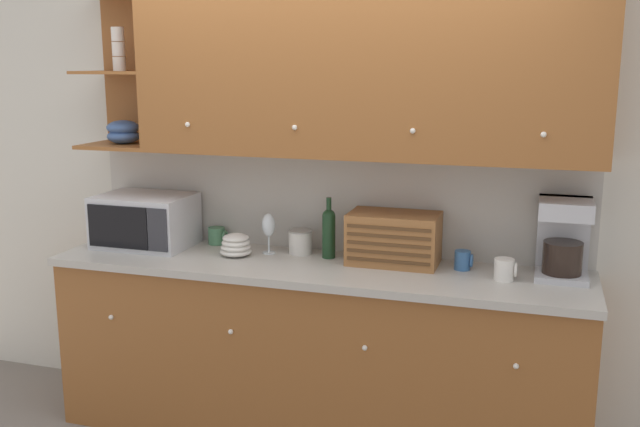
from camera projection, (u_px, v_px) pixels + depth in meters
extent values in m
plane|color=slate|center=(331.00, 409.00, 4.12)|extent=(24.00, 24.00, 0.00)
cube|color=beige|center=(333.00, 187.00, 3.88)|extent=(5.14, 0.06, 2.60)
cube|color=#935628|center=(315.00, 355.00, 3.75)|extent=(2.74, 0.59, 0.92)
cube|color=#B7B2A8|center=(314.00, 268.00, 3.64)|extent=(2.76, 0.62, 0.04)
sphere|color=white|center=(111.00, 317.00, 3.73)|extent=(0.03, 0.03, 0.03)
sphere|color=white|center=(231.00, 332.00, 3.53)|extent=(0.03, 0.03, 0.03)
sphere|color=white|center=(365.00, 348.00, 3.33)|extent=(0.03, 0.03, 0.03)
sphere|color=white|center=(516.00, 366.00, 3.13)|extent=(0.03, 0.03, 0.03)
cube|color=#B7B2A8|center=(331.00, 201.00, 3.86)|extent=(2.74, 0.01, 0.55)
cube|color=#935628|center=(362.00, 70.00, 3.49)|extent=(2.32, 0.36, 0.86)
cube|color=#935628|center=(137.00, 69.00, 4.06)|extent=(0.42, 0.02, 0.86)
cube|color=#935628|center=(124.00, 145.00, 3.98)|extent=(0.42, 0.36, 0.02)
cube|color=#935628|center=(120.00, 72.00, 3.90)|extent=(0.42, 0.36, 0.02)
sphere|color=white|center=(188.00, 124.00, 3.63)|extent=(0.03, 0.03, 0.03)
sphere|color=white|center=(295.00, 128.00, 3.46)|extent=(0.03, 0.03, 0.03)
sphere|color=white|center=(413.00, 131.00, 3.29)|extent=(0.03, 0.03, 0.03)
sphere|color=white|center=(544.00, 135.00, 3.12)|extent=(0.03, 0.03, 0.03)
ellipsoid|color=#3D5B93|center=(124.00, 136.00, 3.97)|extent=(0.18, 0.18, 0.08)
ellipsoid|color=#3D5B93|center=(123.00, 127.00, 3.96)|extent=(0.18, 0.18, 0.08)
cylinder|color=silver|center=(119.00, 64.00, 3.89)|extent=(0.07, 0.07, 0.08)
cylinder|color=silver|center=(119.00, 49.00, 3.87)|extent=(0.07, 0.07, 0.08)
cylinder|color=silver|center=(118.00, 34.00, 3.86)|extent=(0.07, 0.07, 0.08)
cube|color=silver|center=(145.00, 220.00, 3.99)|extent=(0.51, 0.37, 0.29)
cube|color=black|center=(117.00, 227.00, 3.83)|extent=(0.36, 0.01, 0.23)
cube|color=#2D2D33|center=(157.00, 230.00, 3.76)|extent=(0.11, 0.01, 0.23)
cylinder|color=#4C845B|center=(216.00, 236.00, 4.04)|extent=(0.09, 0.09, 0.10)
torus|color=#4C845B|center=(225.00, 236.00, 4.03)|extent=(0.01, 0.07, 0.07)
ellipsoid|color=silver|center=(236.00, 251.00, 3.80)|extent=(0.17, 0.17, 0.05)
ellipsoid|color=silver|center=(236.00, 247.00, 3.80)|extent=(0.16, 0.16, 0.04)
ellipsoid|color=silver|center=(236.00, 242.00, 3.79)|extent=(0.15, 0.15, 0.04)
ellipsoid|color=silver|center=(236.00, 238.00, 3.79)|extent=(0.14, 0.14, 0.04)
cylinder|color=silver|center=(269.00, 253.00, 3.86)|extent=(0.07, 0.07, 0.01)
cylinder|color=silver|center=(269.00, 244.00, 3.85)|extent=(0.01, 0.01, 0.09)
ellipsoid|color=silver|center=(269.00, 225.00, 3.82)|extent=(0.07, 0.07, 0.13)
cylinder|color=silver|center=(300.00, 243.00, 3.84)|extent=(0.13, 0.13, 0.12)
cylinder|color=gray|center=(300.00, 231.00, 3.82)|extent=(0.13, 0.13, 0.01)
cylinder|color=#19381E|center=(329.00, 237.00, 3.75)|extent=(0.07, 0.07, 0.23)
sphere|color=#19381E|center=(329.00, 216.00, 3.72)|extent=(0.07, 0.07, 0.07)
cylinder|color=#19381E|center=(329.00, 205.00, 3.71)|extent=(0.03, 0.03, 0.08)
cube|color=#996033|center=(394.00, 238.00, 3.64)|extent=(0.46, 0.27, 0.26)
cube|color=#54351C|center=(388.00, 261.00, 3.52)|extent=(0.42, 0.01, 0.02)
cube|color=#54351C|center=(388.00, 253.00, 3.52)|extent=(0.42, 0.01, 0.02)
cube|color=#54351C|center=(388.00, 245.00, 3.51)|extent=(0.42, 0.01, 0.02)
cube|color=#54351C|center=(388.00, 237.00, 3.50)|extent=(0.42, 0.01, 0.02)
cube|color=#54351C|center=(388.00, 228.00, 3.49)|extent=(0.42, 0.01, 0.02)
cylinder|color=#38669E|center=(462.00, 260.00, 3.54)|extent=(0.08, 0.08, 0.10)
torus|color=#38669E|center=(472.00, 261.00, 3.53)|extent=(0.01, 0.07, 0.07)
cylinder|color=silver|center=(504.00, 269.00, 3.37)|extent=(0.09, 0.09, 0.10)
torus|color=silver|center=(516.00, 270.00, 3.35)|extent=(0.01, 0.07, 0.07)
cube|color=#B7B7BC|center=(561.00, 275.00, 3.41)|extent=(0.24, 0.27, 0.03)
cylinder|color=black|center=(562.00, 258.00, 3.37)|extent=(0.18, 0.18, 0.15)
cube|color=#B7B7BC|center=(563.00, 234.00, 3.47)|extent=(0.24, 0.06, 0.38)
cube|color=#B7B7BC|center=(566.00, 208.00, 3.34)|extent=(0.24, 0.27, 0.08)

